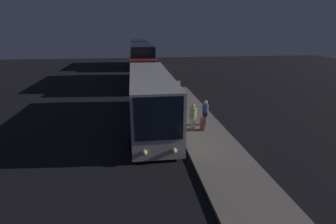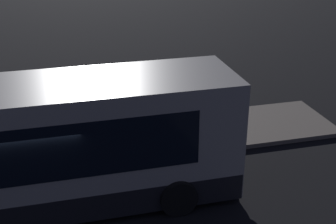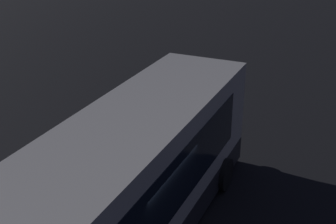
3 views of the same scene
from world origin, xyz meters
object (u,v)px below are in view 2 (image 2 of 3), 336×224
Objects in this scene: passenger_boarding at (85,127)px; suitcase at (91,132)px; bus_lead at (18,152)px; passenger_waiting at (61,117)px.

suitcase is (0.21, 0.54, -0.45)m from passenger_boarding.
bus_lead is at bearing -124.38° from suitcase.
passenger_waiting is at bearing 71.20° from bus_lead.
bus_lead is 3.67m from suitcase.
bus_lead is 6.92× the size of passenger_waiting.
passenger_waiting is 1.05m from suitcase.
suitcase is at bearing 55.62° from bus_lead.
passenger_boarding is 1.58× the size of suitcase.
passenger_boarding is at bearing 49.97° from passenger_waiting.
passenger_boarding is 1.13m from passenger_waiting.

